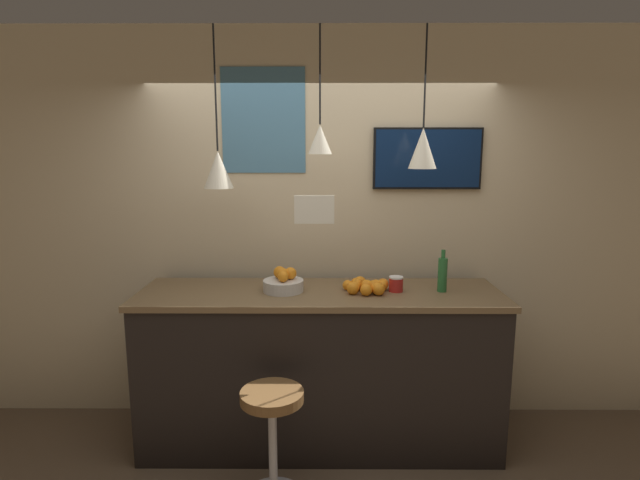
{
  "coord_description": "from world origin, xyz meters",
  "views": [
    {
      "loc": [
        0.02,
        -2.58,
        2.03
      ],
      "look_at": [
        0.0,
        0.65,
        1.45
      ],
      "focal_mm": 28.0,
      "sensor_mm": 36.0,
      "label": 1
    }
  ],
  "objects_px": {
    "fruit_bowl": "(284,282)",
    "juice_bottle": "(442,274)",
    "spread_jar": "(396,284)",
    "mounted_tv": "(427,159)",
    "bar_stool": "(273,425)"
  },
  "relations": [
    {
      "from": "fruit_bowl",
      "to": "spread_jar",
      "type": "height_order",
      "value": "fruit_bowl"
    },
    {
      "from": "fruit_bowl",
      "to": "mounted_tv",
      "type": "bearing_deg",
      "value": 21.63
    },
    {
      "from": "spread_jar",
      "to": "mounted_tv",
      "type": "distance_m",
      "value": 0.96
    },
    {
      "from": "juice_bottle",
      "to": "fruit_bowl",
      "type": "bearing_deg",
      "value": 179.83
    },
    {
      "from": "bar_stool",
      "to": "juice_bottle",
      "type": "height_order",
      "value": "juice_bottle"
    },
    {
      "from": "bar_stool",
      "to": "mounted_tv",
      "type": "height_order",
      "value": "mounted_tv"
    },
    {
      "from": "juice_bottle",
      "to": "mounted_tv",
      "type": "relative_size",
      "value": 0.36
    },
    {
      "from": "bar_stool",
      "to": "spread_jar",
      "type": "bearing_deg",
      "value": 38.44
    },
    {
      "from": "fruit_bowl",
      "to": "mounted_tv",
      "type": "relative_size",
      "value": 0.35
    },
    {
      "from": "spread_jar",
      "to": "fruit_bowl",
      "type": "bearing_deg",
      "value": 179.76
    },
    {
      "from": "bar_stool",
      "to": "fruit_bowl",
      "type": "relative_size",
      "value": 2.54
    },
    {
      "from": "fruit_bowl",
      "to": "mounted_tv",
      "type": "xyz_separation_m",
      "value": [
        1.02,
        0.4,
        0.82
      ]
    },
    {
      "from": "mounted_tv",
      "to": "spread_jar",
      "type": "bearing_deg",
      "value": -122.93
    },
    {
      "from": "juice_bottle",
      "to": "mounted_tv",
      "type": "xyz_separation_m",
      "value": [
        -0.04,
        0.41,
        0.75
      ]
    },
    {
      "from": "fruit_bowl",
      "to": "juice_bottle",
      "type": "xyz_separation_m",
      "value": [
        1.06,
        -0.0,
        0.06
      ]
    }
  ]
}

